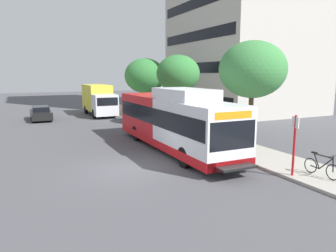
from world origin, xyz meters
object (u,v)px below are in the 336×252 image
street_tree_near_stop (253,70)px  street_tree_mid_block (178,74)px  transit_bus (173,121)px  bus_stop_sign_pole (294,141)px  box_truck_background (99,99)px  street_tree_far_block (145,76)px  bicycle_parked (322,167)px  parked_car_far_lane (41,113)px

street_tree_near_stop → street_tree_mid_block: (0.11, 9.50, -0.22)m
transit_bus → bus_stop_sign_pole: size_ratio=4.71×
street_tree_mid_block → box_truck_background: 11.23m
street_tree_near_stop → street_tree_far_block: bearing=89.1°
street_tree_far_block → bicycle_parked: bearing=-92.7°
street_tree_mid_block → parked_car_far_lane: street_tree_mid_block is taller
street_tree_far_block → box_truck_background: size_ratio=0.85×
street_tree_far_block → box_truck_background: street_tree_far_block is taller
street_tree_near_stop → street_tree_mid_block: bearing=89.4°
bicycle_parked → street_tree_mid_block: bearing=86.4°
box_truck_background → bus_stop_sign_pole: bearing=-84.1°
bicycle_parked → bus_stop_sign_pole: bearing=148.3°
parked_car_far_lane → box_truck_background: (5.96, 1.20, 1.08)m
parked_car_far_lane → box_truck_background: bearing=11.4°
street_tree_far_block → street_tree_mid_block: bearing=-91.1°
transit_bus → parked_car_far_lane: size_ratio=2.72×
bicycle_parked → parked_car_far_lane: parked_car_far_lane is taller
bicycle_parked → transit_bus: bearing=113.4°
street_tree_near_stop → parked_car_far_lane: street_tree_near_stop is taller
bicycle_parked → street_tree_near_stop: size_ratio=0.29×
street_tree_near_stop → parked_car_far_lane: (-10.33, 18.24, -4.01)m
street_tree_far_block → parked_car_far_lane: street_tree_far_block is taller
bus_stop_sign_pole → street_tree_far_block: bearing=84.7°
bus_stop_sign_pole → street_tree_mid_block: street_tree_mid_block is taller
street_tree_near_stop → bicycle_parked: bearing=-98.4°
parked_car_far_lane → box_truck_background: size_ratio=0.64×
street_tree_far_block → transit_bus: bearing=-105.6°
transit_bus → bicycle_parked: 8.31m
bicycle_parked → street_tree_near_stop: 7.02m
bicycle_parked → street_tree_far_block: 23.52m
box_truck_background → street_tree_mid_block: bearing=-65.8°
bicycle_parked → box_truck_background: (-3.53, 25.08, 1.18)m
bus_stop_sign_pole → street_tree_far_block: (2.10, 22.59, 2.57)m
transit_bus → street_tree_near_stop: street_tree_near_stop is taller
street_tree_near_stop → transit_bus: bearing=154.9°
transit_bus → street_tree_near_stop: size_ratio=1.98×
parked_car_far_lane → street_tree_mid_block: bearing=-40.0°
transit_bus → street_tree_far_block: 16.45m
transit_bus → bicycle_parked: bearing=-66.6°
bus_stop_sign_pole → box_truck_background: size_ratio=0.37×
bicycle_parked → box_truck_background: bearing=98.0°
transit_bus → parked_car_far_lane: bearing=110.9°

